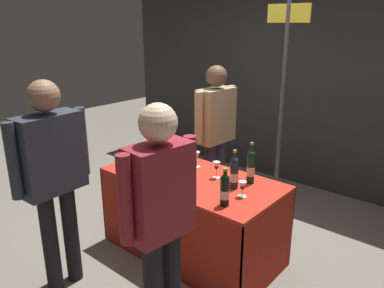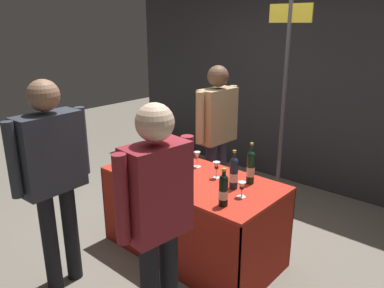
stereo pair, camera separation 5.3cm
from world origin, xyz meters
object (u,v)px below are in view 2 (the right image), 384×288
taster_foreground_right (52,168)px  booth_signpost (284,93)px  featured_wine_bottle (251,167)px  wine_glass_near_vendor (242,187)px  vendor_presenter (217,127)px  tasting_table (192,200)px  wine_glass_mid (197,156)px  wine_glass_near_taster (216,166)px  display_bottle_0 (234,173)px

taster_foreground_right → booth_signpost: 2.37m
featured_wine_bottle → booth_signpost: (-0.27, 1.01, 0.45)m
wine_glass_near_vendor → vendor_presenter: vendor_presenter is taller
tasting_table → wine_glass_mid: 0.41m
tasting_table → taster_foreground_right: bearing=-115.8°
wine_glass_mid → taster_foreground_right: 1.29m
tasting_table → wine_glass_near_taster: bearing=33.8°
wine_glass_near_vendor → featured_wine_bottle: bearing=109.6°
taster_foreground_right → display_bottle_0: bearing=-43.4°
featured_wine_bottle → wine_glass_near_taster: (-0.28, -0.10, -0.04)m
featured_wine_bottle → wine_glass_mid: 0.58m
display_bottle_0 → wine_glass_near_taster: 0.25m
display_bottle_0 → wine_glass_near_taster: display_bottle_0 is taller
tasting_table → wine_glass_near_vendor: (0.55, -0.05, 0.31)m
taster_foreground_right → wine_glass_near_vendor: bearing=-50.0°
booth_signpost → wine_glass_near_taster: bearing=-90.6°
tasting_table → wine_glass_mid: wine_glass_mid is taller
vendor_presenter → booth_signpost: bearing=130.0°
wine_glass_near_vendor → booth_signpost: 1.42m
display_bottle_0 → vendor_presenter: bearing=135.0°
tasting_table → featured_wine_bottle: size_ratio=4.45×
featured_wine_bottle → taster_foreground_right: (-0.95, -1.23, 0.11)m
vendor_presenter → taster_foreground_right: size_ratio=0.98×
vendor_presenter → wine_glass_near_taster: bearing=40.2°
vendor_presenter → booth_signpost: size_ratio=0.72×
wine_glass_near_taster → taster_foreground_right: (-0.67, -1.13, 0.15)m
display_bottle_0 → wine_glass_mid: size_ratio=2.20×
wine_glass_mid → vendor_presenter: size_ratio=0.09×
tasting_table → featured_wine_bottle: (0.46, 0.22, 0.37)m
wine_glass_near_vendor → booth_signpost: booth_signpost is taller
featured_wine_bottle → wine_glass_mid: size_ratio=2.40×
taster_foreground_right → featured_wine_bottle: bearing=-40.4°
wine_glass_near_vendor → tasting_table: bearing=174.8°
vendor_presenter → taster_foreground_right: 1.83m
wine_glass_mid → wine_glass_near_taster: size_ratio=1.00×
wine_glass_mid → wine_glass_near_taster: 0.31m
vendor_presenter → taster_foreground_right: bearing=-1.7°
booth_signpost → featured_wine_bottle: bearing=-75.1°
wine_glass_near_taster → booth_signpost: size_ratio=0.07×
booth_signpost → display_bottle_0: bearing=-79.3°
wine_glass_near_taster → booth_signpost: booth_signpost is taller
wine_glass_near_vendor → taster_foreground_right: 1.43m
wine_glass_near_taster → booth_signpost: (0.01, 1.11, 0.49)m
tasting_table → vendor_presenter: vendor_presenter is taller
tasting_table → display_bottle_0: bearing=5.4°
booth_signpost → wine_glass_near_vendor: bearing=-74.1°
wine_glass_near_taster → tasting_table: bearing=-146.2°
vendor_presenter → featured_wine_bottle: bearing=56.4°
featured_wine_bottle → vendor_presenter: 1.01m
display_bottle_0 → taster_foreground_right: bearing=-130.6°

